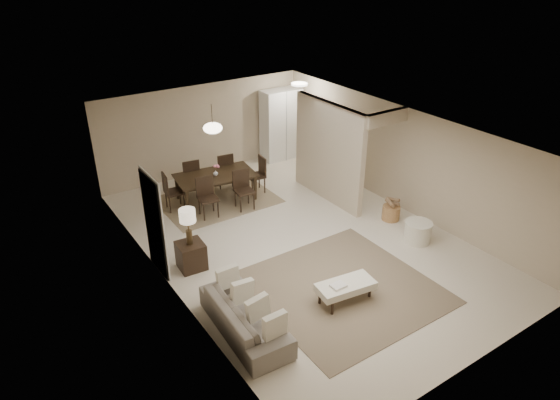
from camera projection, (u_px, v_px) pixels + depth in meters
floor at (298, 239)px, 11.01m from camera, size 9.00×9.00×0.00m
ceiling at (300, 131)px, 9.87m from camera, size 9.00×9.00×0.00m
back_wall at (204, 129)px, 13.77m from camera, size 6.00×0.00×6.00m
left_wall at (163, 228)px, 8.96m from camera, size 0.00×9.00×9.00m
right_wall at (400, 158)px, 11.93m from camera, size 0.00×9.00×9.00m
partition at (328, 152)px, 12.26m from camera, size 0.15×2.50×2.50m
doorway at (154, 225)px, 9.52m from camera, size 0.04×0.90×2.04m
pantry_cabinet at (281, 125)px, 14.77m from camera, size 1.20×0.55×2.10m
flush_light at (299, 84)px, 13.40m from camera, size 0.44×0.44×0.05m
living_rug at (342, 288)px, 9.43m from camera, size 3.20×3.20×0.01m
sofa at (245, 317)px, 8.25m from camera, size 2.07×0.91×0.59m
ottoman_bench at (346, 287)px, 8.97m from camera, size 1.12×0.63×0.38m
side_table at (191, 256)px, 9.92m from camera, size 0.54×0.54×0.56m
table_lamp at (188, 219)px, 9.53m from camera, size 0.32×0.32×0.76m
round_pouf at (418, 232)px, 10.83m from camera, size 0.59×0.59×0.46m
wicker_basket at (391, 213)px, 11.73m from camera, size 0.51×0.51×0.35m
dining_rug at (217, 200)px, 12.69m from camera, size 2.80×2.10×0.01m
dining_table at (217, 188)px, 12.54m from camera, size 2.08×1.34×0.69m
dining_chairs at (216, 183)px, 12.48m from camera, size 2.62×2.03×0.96m
vase at (216, 173)px, 12.35m from camera, size 0.14×0.14×0.13m
yellow_mat at (341, 183)px, 13.62m from camera, size 1.02×0.70×0.01m
pendant_light at (213, 128)px, 11.82m from camera, size 0.46×0.46×0.71m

